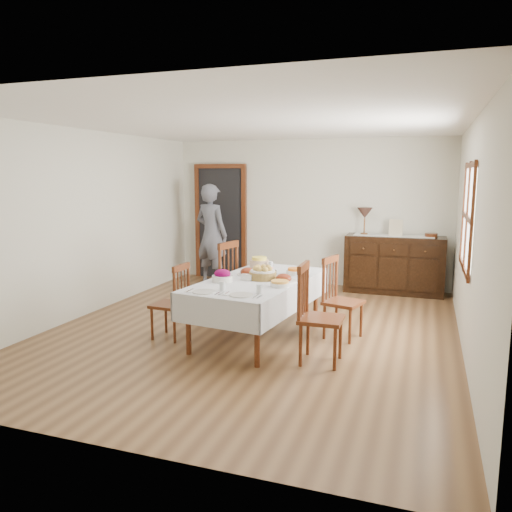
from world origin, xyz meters
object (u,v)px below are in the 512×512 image
(chair_left_far, at_px, (220,281))
(person, at_px, (211,231))
(chair_right_near, at_px, (316,313))
(sideboard, at_px, (394,264))
(dining_table, at_px, (258,286))
(chair_left_near, at_px, (173,301))
(chair_right_far, at_px, (340,297))
(table_lamp, at_px, (365,214))

(chair_left_far, distance_m, person, 2.37)
(chair_right_near, bearing_deg, sideboard, -9.88)
(dining_table, bearing_deg, chair_right_near, -27.74)
(chair_left_near, height_order, chair_left_far, chair_left_far)
(dining_table, bearing_deg, sideboard, 71.70)
(chair_right_far, height_order, person, person)
(table_lamp, bearing_deg, chair_left_far, -123.05)
(dining_table, height_order, table_lamp, table_lamp)
(person, height_order, table_lamp, person)
(chair_left_far, xyz_separation_m, table_lamp, (1.61, 2.48, 0.77))
(dining_table, height_order, sideboard, sideboard)
(sideboard, distance_m, table_lamp, 0.99)
(chair_left_near, bearing_deg, sideboard, 147.34)
(chair_right_far, xyz_separation_m, sideboard, (0.47, 2.64, -0.02))
(chair_right_far, bearing_deg, sideboard, 5.26)
(chair_left_near, xyz_separation_m, chair_right_near, (1.81, -0.20, 0.07))
(chair_left_far, relative_size, chair_right_near, 1.03)
(sideboard, height_order, person, person)
(dining_table, relative_size, person, 1.15)
(chair_right_near, bearing_deg, dining_table, 54.18)
(sideboard, bearing_deg, chair_right_near, -99.06)
(dining_table, distance_m, sideboard, 3.27)
(chair_right_near, height_order, person, person)
(chair_left_far, height_order, chair_right_near, chair_left_far)
(chair_right_near, height_order, sideboard, chair_right_near)
(chair_right_near, xyz_separation_m, sideboard, (0.56, 3.54, -0.05))
(person, bearing_deg, chair_right_far, 156.22)
(chair_left_near, height_order, person, person)
(chair_right_near, bearing_deg, chair_right_far, -6.74)
(chair_left_far, relative_size, person, 0.57)
(dining_table, relative_size, chair_left_far, 2.03)
(chair_left_near, bearing_deg, chair_left_far, 167.52)
(chair_left_near, bearing_deg, table_lamp, 153.81)
(dining_table, xyz_separation_m, table_lamp, (0.89, 2.97, 0.69))
(chair_right_far, bearing_deg, person, 65.53)
(chair_right_near, xyz_separation_m, person, (-2.62, 3.16, 0.43))
(chair_right_far, relative_size, table_lamp, 2.16)
(chair_left_near, relative_size, person, 0.48)
(chair_left_near, bearing_deg, person, -162.04)
(chair_left_far, xyz_separation_m, person, (-1.05, 2.09, 0.41))
(chair_left_near, xyz_separation_m, chair_right_far, (1.90, 0.70, 0.03))
(dining_table, bearing_deg, table_lamp, 80.52)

